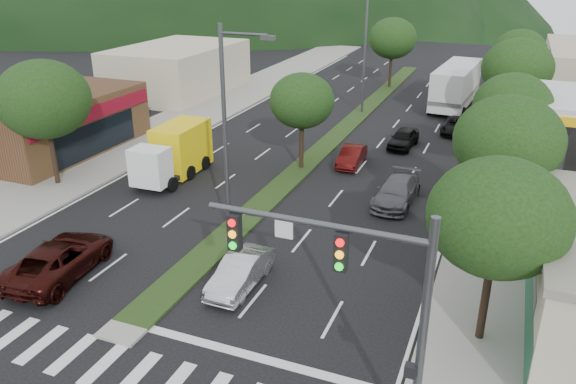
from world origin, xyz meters
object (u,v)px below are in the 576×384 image
at_px(tree_r_b, 508,141).
at_px(box_truck, 176,153).
at_px(tree_med_near, 302,101).
at_px(car_queue_c, 352,156).
at_px(motorhome, 456,85).
at_px(streetlight_near, 229,125).
at_px(car_queue_d, 457,126).
at_px(tree_r_d, 517,68).
at_px(car_queue_b, 397,191).
at_px(suv_maroon, 60,259).
at_px(tree_r_c, 512,106).
at_px(sedan_silver, 240,272).
at_px(tree_r_e, 519,52).
at_px(tree_med_far, 393,38).
at_px(car_queue_a, 404,138).
at_px(streetlight_mid, 367,48).
at_px(tree_l_a, 44,99).
at_px(tree_r_a, 498,217).
at_px(traffic_signal, 364,291).

bearing_deg(tree_r_b, box_truck, 173.85).
distance_m(tree_med_near, box_truck, 8.38).
relative_size(car_queue_c, motorhome, 0.38).
relative_size(streetlight_near, car_queue_d, 2.34).
xyz_separation_m(tree_r_d, car_queue_b, (-5.23, -15.15, -4.49)).
height_order(tree_r_d, suv_maroon, tree_r_d).
relative_size(tree_r_c, car_queue_c, 1.71).
distance_m(tree_r_c, car_queue_c, 10.08).
bearing_deg(sedan_silver, tree_r_e, 75.29).
bearing_deg(tree_med_near, tree_r_b, -26.57).
bearing_deg(tree_med_near, tree_r_d, 45.00).
distance_m(suv_maroon, car_queue_d, 30.85).
distance_m(tree_med_far, car_queue_a, 20.32).
bearing_deg(car_queue_d, streetlight_near, -107.60).
height_order(streetlight_mid, car_queue_b, streetlight_mid).
distance_m(car_queue_a, box_truck, 16.15).
xyz_separation_m(tree_med_near, car_queue_d, (8.34, 11.85, -3.83)).
height_order(streetlight_near, motorhome, streetlight_near).
distance_m(tree_r_b, tree_med_near, 13.43).
height_order(tree_r_b, streetlight_mid, streetlight_mid).
bearing_deg(streetlight_mid, car_queue_d, -21.19).
bearing_deg(tree_r_c, motorhome, 104.87).
distance_m(tree_med_near, tree_l_a, 14.86).
height_order(tree_r_c, tree_l_a, tree_l_a).
height_order(tree_l_a, suv_maroon, tree_l_a).
distance_m(tree_r_b, tree_med_far, 34.18).
bearing_deg(tree_r_d, car_queue_b, -109.04).
xyz_separation_m(tree_med_near, car_queue_c, (2.80, 1.85, -3.80)).
distance_m(car_queue_c, car_queue_d, 11.43).
xyz_separation_m(streetlight_mid, motorhome, (7.00, 5.04, -3.58)).
distance_m(tree_med_far, motorhome, 9.82).
height_order(tree_r_d, tree_med_far, tree_r_d).
height_order(tree_r_b, car_queue_c, tree_r_b).
height_order(streetlight_near, suv_maroon, streetlight_near).
distance_m(tree_r_a, sedan_silver, 10.31).
bearing_deg(tree_med_far, streetlight_near, -89.67).
height_order(tree_r_c, tree_r_e, tree_r_e).
bearing_deg(tree_r_a, motorhome, 98.01).
bearing_deg(tree_med_far, tree_r_a, -73.30).
bearing_deg(streetlight_mid, tree_r_a, -67.87).
bearing_deg(suv_maroon, tree_r_c, -139.97).
relative_size(sedan_silver, car_queue_b, 0.84).
bearing_deg(car_queue_c, tree_r_b, -42.97).
bearing_deg(streetlight_mid, tree_r_c, -47.78).
xyz_separation_m(streetlight_mid, car_queue_c, (2.60, -13.15, -4.96)).
xyz_separation_m(traffic_signal, sedan_silver, (-6.46, 5.57, -3.99)).
distance_m(tree_r_a, car_queue_a, 22.32).
height_order(tree_r_c, motorhome, tree_r_c).
xyz_separation_m(tree_med_far, car_queue_a, (5.20, -19.15, -4.35)).
xyz_separation_m(sedan_silver, car_queue_b, (4.20, 10.82, 0.03)).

